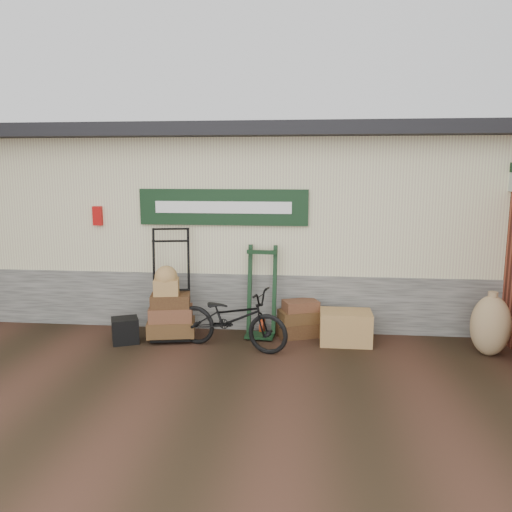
{
  "coord_description": "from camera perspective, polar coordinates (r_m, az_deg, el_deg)",
  "views": [
    {
      "loc": [
        0.99,
        -6.57,
        2.53
      ],
      "look_at": [
        0.21,
        0.9,
        1.21
      ],
      "focal_mm": 35.0,
      "sensor_mm": 36.0,
      "label": 1
    }
  ],
  "objects": [
    {
      "name": "ground",
      "position": [
        7.11,
        -2.51,
        -10.9
      ],
      "size": [
        80.0,
        80.0,
        0.0
      ],
      "primitive_type": "plane",
      "color": "black",
      "rests_on": "ground"
    },
    {
      "name": "station_building",
      "position": [
        9.41,
        -0.17,
        4.35
      ],
      "size": [
        14.4,
        4.1,
        3.2
      ],
      "color": "#4C4C47",
      "rests_on": "ground"
    },
    {
      "name": "porter_trolley",
      "position": [
        7.64,
        -9.69,
        -2.99
      ],
      "size": [
        0.94,
        0.78,
        1.68
      ],
      "primitive_type": null,
      "rotation": [
        0.0,
        0.0,
        0.19
      ],
      "color": "black",
      "rests_on": "ground"
    },
    {
      "name": "green_barrow",
      "position": [
        7.57,
        0.63,
        -4.09
      ],
      "size": [
        0.53,
        0.46,
        1.39
      ],
      "primitive_type": null,
      "rotation": [
        0.0,
        0.0,
        -0.08
      ],
      "color": "black",
      "rests_on": "ground"
    },
    {
      "name": "suitcase_stack",
      "position": [
        7.7,
        4.91,
        -7.08
      ],
      "size": [
        0.74,
        0.6,
        0.56
      ],
      "primitive_type": null,
      "rotation": [
        0.0,
        0.0,
        0.37
      ],
      "color": "#3B2113",
      "rests_on": "ground"
    },
    {
      "name": "wicker_hamper",
      "position": [
        7.48,
        10.2,
        -8.02
      ],
      "size": [
        0.74,
        0.49,
        0.48
      ],
      "primitive_type": "cube",
      "rotation": [
        0.0,
        0.0,
        -0.01
      ],
      "color": "#9C6F3E",
      "rests_on": "ground"
    },
    {
      "name": "black_trunk",
      "position": [
        7.65,
        -14.72,
        -8.22
      ],
      "size": [
        0.47,
        0.45,
        0.37
      ],
      "primitive_type": "cube",
      "rotation": [
        0.0,
        0.0,
        0.43
      ],
      "color": "black",
      "rests_on": "ground"
    },
    {
      "name": "bicycle",
      "position": [
        7.09,
        -2.84,
        -6.77
      ],
      "size": [
        1.01,
        1.79,
        0.98
      ],
      "primitive_type": "imported",
      "rotation": [
        0.0,
        0.0,
        1.3
      ],
      "color": "black",
      "rests_on": "ground"
    },
    {
      "name": "burlap_sack_left",
      "position": [
        7.57,
        25.22,
        -7.21
      ],
      "size": [
        0.58,
        0.5,
        0.84
      ],
      "primitive_type": "ellipsoid",
      "rotation": [
        0.0,
        0.0,
        -0.12
      ],
      "color": "#8E6F4C",
      "rests_on": "ground"
    }
  ]
}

